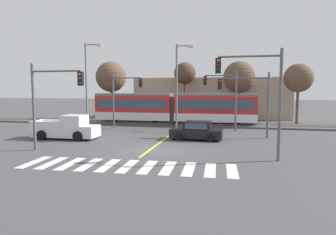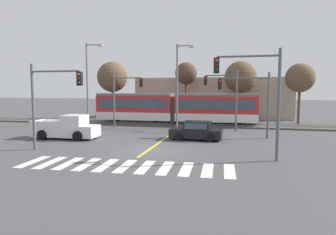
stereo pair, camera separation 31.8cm
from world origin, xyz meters
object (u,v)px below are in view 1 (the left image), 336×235
at_px(pickup_truck, 67,129).
at_px(bare_tree_west, 185,74).
at_px(light_rail_tram, 174,107).
at_px(traffic_light_far_left, 123,93).
at_px(sedan_crossing, 197,131).
at_px(bare_tree_far_west, 111,77).
at_px(street_lamp_west, 88,80).
at_px(street_lamp_centre, 178,82).
at_px(bare_tree_far_east, 298,78).
at_px(traffic_light_near_right, 258,87).
at_px(traffic_light_mid_right, 250,94).
at_px(bare_tree_east, 239,77).
at_px(traffic_light_near_left, 50,94).
at_px(traffic_light_far_right, 225,92).

relative_size(pickup_truck, bare_tree_west, 0.72).
bearing_deg(light_rail_tram, traffic_light_far_left, -134.89).
bearing_deg(sedan_crossing, traffic_light_far_left, 147.59).
bearing_deg(bare_tree_far_west, traffic_light_far_left, -60.54).
xyz_separation_m(traffic_light_far_left, bare_tree_west, (4.90, 9.77, 2.36)).
height_order(street_lamp_west, street_lamp_centre, street_lamp_west).
bearing_deg(bare_tree_far_east, sedan_crossing, -127.02).
distance_m(traffic_light_near_right, bare_tree_west, 22.66).
height_order(traffic_light_mid_right, bare_tree_east, bare_tree_east).
distance_m(traffic_light_near_left, bare_tree_east, 25.24).
relative_size(sedan_crossing, street_lamp_centre, 0.49).
bearing_deg(bare_tree_east, bare_tree_far_west, -177.70).
xyz_separation_m(street_lamp_centre, bare_tree_far_west, (-10.88, 8.26, 0.86)).
relative_size(traffic_light_near_right, bare_tree_west, 0.84).
distance_m(sedan_crossing, pickup_truck, 10.74).
distance_m(traffic_light_far_left, street_lamp_centre, 5.80).
distance_m(street_lamp_centre, bare_tree_west, 8.74).
relative_size(pickup_truck, traffic_light_far_right, 0.92).
bearing_deg(traffic_light_far_left, traffic_light_near_left, -93.11).
height_order(traffic_light_near_left, traffic_light_near_right, traffic_light_near_right).
height_order(sedan_crossing, street_lamp_centre, street_lamp_centre).
bearing_deg(traffic_light_near_right, pickup_truck, 163.42).
distance_m(traffic_light_near_right, street_lamp_west, 21.71).
xyz_separation_m(traffic_light_mid_right, street_lamp_centre, (-6.92, 4.43, 1.22)).
height_order(light_rail_tram, bare_tree_east, bare_tree_east).
bearing_deg(traffic_light_far_left, bare_tree_far_east, 24.42).
relative_size(pickup_truck, traffic_light_near_right, 0.85).
xyz_separation_m(sedan_crossing, traffic_light_far_right, (2.06, 5.72, 3.18)).
bearing_deg(street_lamp_centre, pickup_truck, -133.83).
xyz_separation_m(pickup_truck, bare_tree_far_east, (20.92, 15.51, 4.54)).
bearing_deg(sedan_crossing, street_lamp_west, 152.38).
bearing_deg(traffic_light_far_left, traffic_light_near_right, -42.51).
xyz_separation_m(pickup_truck, traffic_light_far_left, (2.31, 7.06, 2.90)).
xyz_separation_m(bare_tree_far_west, bare_tree_west, (10.21, 0.37, 0.35)).
bearing_deg(traffic_light_mid_right, bare_tree_west, 120.14).
distance_m(traffic_light_mid_right, bare_tree_east, 13.54).
bearing_deg(traffic_light_near_left, light_rail_tram, 72.54).
bearing_deg(pickup_truck, sedan_crossing, 9.70).
height_order(street_lamp_west, bare_tree_far_east, street_lamp_west).
xyz_separation_m(bare_tree_far_west, bare_tree_east, (17.18, 0.69, -0.13)).
relative_size(traffic_light_near_right, street_lamp_west, 0.70).
distance_m(light_rail_tram, street_lamp_west, 10.19).
distance_m(pickup_truck, traffic_light_far_right, 15.03).
distance_m(light_rail_tram, bare_tree_east, 9.94).
height_order(traffic_light_near_left, street_lamp_west, street_lamp_west).
bearing_deg(light_rail_tram, pickup_truck, -120.43).
bearing_deg(pickup_truck, traffic_light_near_right, -16.58).
height_order(traffic_light_near_left, bare_tree_east, bare_tree_east).
bearing_deg(traffic_light_near_left, street_lamp_west, 107.27).
height_order(traffic_light_far_left, street_lamp_west, street_lamp_west).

